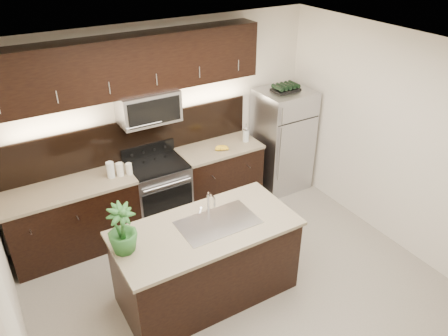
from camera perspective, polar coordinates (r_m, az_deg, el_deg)
name	(u,v)px	position (r m, az deg, el deg)	size (l,w,h in m)	color
ground	(239,288)	(5.30, 2.00, -15.42)	(4.50, 4.50, 0.00)	gray
room_walls	(235,166)	(4.19, 1.39, 0.28)	(4.52, 4.02, 2.71)	beige
counter_run	(145,197)	(6.04, -10.28, -3.75)	(3.51, 0.65, 0.94)	black
upper_fixtures	(130,74)	(5.46, -12.18, 11.87)	(3.49, 0.40, 1.66)	black
island	(206,261)	(4.93, -2.31, -12.03)	(1.96, 0.96, 0.94)	black
sink_faucet	(217,221)	(4.69, -0.87, -6.92)	(0.84, 0.50, 0.28)	silver
refrigerator	(282,140)	(6.80, 7.58, 3.65)	(0.77, 0.69, 1.59)	#B2B2B7
wine_rack	(286,88)	(6.48, 8.07, 10.35)	(0.39, 0.24, 0.10)	black
plant	(122,229)	(4.29, -13.20, -7.78)	(0.29, 0.29, 0.52)	#255923
canisters	(118,170)	(5.62, -13.73, -0.20)	(0.31, 0.13, 0.21)	silver
french_press	(246,135)	(6.34, 2.88, 4.35)	(0.09, 0.09, 0.27)	silver
bananas	(218,148)	(6.12, -0.82, 2.66)	(0.20, 0.15, 0.06)	gold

